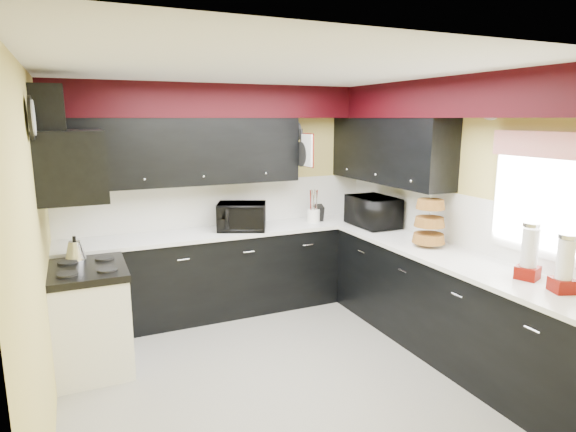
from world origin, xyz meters
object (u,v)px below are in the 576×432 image
object	(u,v)px
toaster_oven	(242,217)
microwave	(373,211)
utensil_crock	(313,216)
kettle	(75,250)
knife_block	(319,213)

from	to	relation	value
toaster_oven	microwave	world-z (taller)	microwave
toaster_oven	utensil_crock	bearing A→B (deg)	25.54
kettle	microwave	bearing A→B (deg)	-0.65
microwave	knife_block	bearing A→B (deg)	41.09
microwave	kettle	bearing A→B (deg)	89.12
toaster_oven	utensil_crock	distance (m)	0.90
microwave	knife_block	world-z (taller)	microwave
toaster_oven	microwave	size ratio (longest dim) A/B	0.85
toaster_oven	knife_block	world-z (taller)	toaster_oven
knife_block	kettle	world-z (taller)	knife_block
toaster_oven	microwave	bearing A→B (deg)	7.09
utensil_crock	kettle	distance (m)	2.62
toaster_oven	kettle	xyz separation A→B (m)	(-1.69, -0.39, -0.09)
microwave	utensil_crock	bearing A→B (deg)	49.00
microwave	kettle	size ratio (longest dim) A/B	3.38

